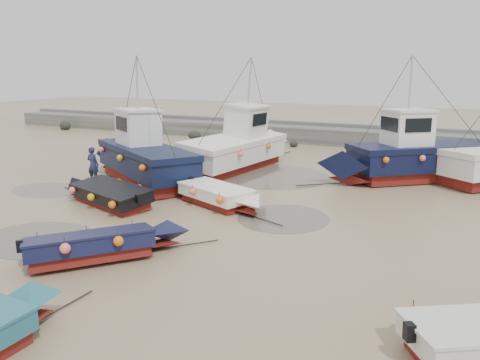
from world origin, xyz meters
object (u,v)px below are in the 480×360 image
object	(u,v)px
cabin_boat_0	(141,155)
cabin_boat_2	(412,155)
dinghy_5	(221,194)
cabin_boat_1	(239,145)
dinghy_4	(107,191)
person	(94,182)
dinghy_1	(103,242)

from	to	relation	value
cabin_boat_0	cabin_boat_2	world-z (taller)	same
dinghy_5	cabin_boat_2	xyz separation A→B (m)	(6.66, 8.36, 0.77)
cabin_boat_1	cabin_boat_0	bearing A→B (deg)	-113.61
dinghy_4	cabin_boat_0	world-z (taller)	cabin_boat_0
cabin_boat_0	person	bearing A→B (deg)	153.18
cabin_boat_0	cabin_boat_1	bearing A→B (deg)	-1.92
dinghy_1	cabin_boat_2	world-z (taller)	cabin_boat_2
dinghy_4	cabin_boat_1	world-z (taller)	cabin_boat_1
cabin_boat_0	dinghy_1	bearing A→B (deg)	-119.03
dinghy_5	cabin_boat_1	bearing A→B (deg)	-138.02
dinghy_1	person	world-z (taller)	dinghy_1
dinghy_1	dinghy_4	xyz separation A→B (m)	(-3.88, 4.72, -0.01)
cabin_boat_2	person	distance (m)	16.25
dinghy_1	dinghy_4	world-z (taller)	same
dinghy_5	dinghy_1	bearing A→B (deg)	15.97
cabin_boat_2	dinghy_4	bearing A→B (deg)	93.69
cabin_boat_2	dinghy_5	bearing A→B (deg)	103.52
dinghy_5	cabin_boat_0	size ratio (longest dim) A/B	0.57
dinghy_5	cabin_boat_2	size ratio (longest dim) A/B	0.59
dinghy_1	dinghy_5	size ratio (longest dim) A/B	0.92
dinghy_1	dinghy_4	bearing A→B (deg)	171.23
cabin_boat_2	dinghy_1	bearing A→B (deg)	115.44
cabin_boat_2	person	xyz separation A→B (m)	(-14.47, -7.28, -1.32)
dinghy_5	cabin_boat_1	world-z (taller)	cabin_boat_1
cabin_boat_0	cabin_boat_2	xyz separation A→B (m)	(12.46, 6.01, -0.01)
dinghy_4	cabin_boat_0	size ratio (longest dim) A/B	0.66
dinghy_1	cabin_boat_0	world-z (taller)	cabin_boat_0
dinghy_1	cabin_boat_2	distance (m)	16.50
person	cabin_boat_2	bearing A→B (deg)	-155.42
dinghy_1	person	size ratio (longest dim) A/B	2.74
dinghy_4	cabin_boat_1	xyz separation A→B (m)	(2.00, 8.97, 0.79)
cabin_boat_2	person	size ratio (longest dim) A/B	5.03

